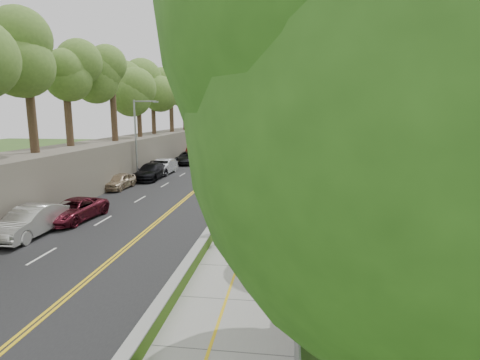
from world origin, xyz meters
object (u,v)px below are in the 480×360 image
(construction_barrel, at_px, (277,163))
(painter_0, at_px, (247,194))
(signpost, at_px, (223,207))
(car_2, at_px, (74,210))
(car_1, at_px, (30,222))
(concrete_block, at_px, (286,242))
(person_far, at_px, (280,169))
(streetlight, at_px, (138,135))

(construction_barrel, height_order, painter_0, painter_0)
(signpost, xyz_separation_m, construction_barrel, (1.95, 28.00, -1.43))
(construction_barrel, xyz_separation_m, car_2, (-12.00, -25.19, 0.19))
(car_1, bearing_deg, signpost, 1.96)
(concrete_block, xyz_separation_m, painter_0, (-2.85, 8.68, 0.47))
(concrete_block, distance_m, painter_0, 9.15)
(signpost, bearing_deg, painter_0, 87.11)
(car_2, xyz_separation_m, person_far, (12.49, 17.45, 0.24))
(construction_barrel, relative_size, person_far, 0.53)
(signpost, height_order, painter_0, signpost)
(car_2, distance_m, person_far, 21.46)
(streetlight, xyz_separation_m, signpost, (11.51, -17.02, -2.68))
(streetlight, height_order, person_far, streetlight)
(streetlight, bearing_deg, person_far, 13.12)
(signpost, height_order, construction_barrel, signpost)
(person_far, bearing_deg, streetlight, 35.04)
(car_2, bearing_deg, painter_0, 31.43)
(car_2, distance_m, painter_0, 11.63)
(construction_barrel, xyz_separation_m, person_far, (0.49, -7.73, 0.43))
(car_1, relative_size, person_far, 2.72)
(construction_barrel, relative_size, car_2, 0.20)
(person_far, bearing_deg, construction_barrel, -64.46)
(signpost, distance_m, concrete_block, 3.66)
(painter_0, bearing_deg, car_1, 143.65)
(signpost, bearing_deg, car_1, -178.41)
(car_1, distance_m, person_far, 24.43)
(signpost, relative_size, car_1, 0.62)
(concrete_block, bearing_deg, painter_0, 108.18)
(construction_barrel, relative_size, car_1, 0.20)
(painter_0, bearing_deg, construction_barrel, 12.86)
(signpost, bearing_deg, concrete_block, -13.20)
(signpost, relative_size, concrete_block, 2.50)
(signpost, height_order, car_1, signpost)
(signpost, height_order, person_far, signpost)
(construction_barrel, bearing_deg, streetlight, -140.79)
(streetlight, relative_size, car_2, 1.62)
(signpost, height_order, concrete_block, signpost)
(streetlight, xyz_separation_m, car_2, (1.46, -14.20, -3.92))
(construction_barrel, relative_size, painter_0, 0.55)
(concrete_block, bearing_deg, streetlight, 129.71)
(car_1, bearing_deg, painter_0, 36.75)
(concrete_block, height_order, car_2, car_2)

